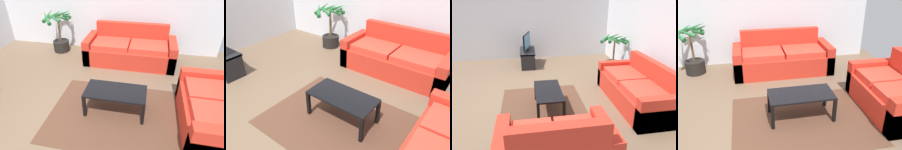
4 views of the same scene
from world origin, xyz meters
The scene contains 10 objects.
ground_plane centered at (0.00, 0.00, 0.00)m, with size 6.60×6.60×0.00m, color brown.
wall_back centered at (0.00, 3.00, 1.35)m, with size 6.00×0.06×2.70m, color silver.
wall_left centered at (-3.00, 0.00, 1.35)m, with size 0.06×6.00×2.70m, color silver.
couch_main centered at (0.74, 2.28, 0.30)m, with size 2.16×0.90×0.90m.
couch_loveseat centered at (2.28, 0.37, 0.30)m, with size 0.90×1.54×0.90m.
tv_stand centered at (-2.19, 0.09, 0.32)m, with size 1.10×0.45×0.49m.
tv centered at (-2.19, 0.09, 0.77)m, with size 0.84×0.23×0.52m.
coffee_table centered at (0.72, 0.43, 0.37)m, with size 1.02×0.51×0.43m.
area_rug centered at (0.72, 0.33, 0.00)m, with size 2.20×1.70×0.01m, color #513323.
potted_palm centered at (-1.20, 2.56, 0.49)m, with size 0.84×0.83×1.12m.
Camera 3 is at (4.61, 0.06, 2.27)m, focal length 35.19 mm.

